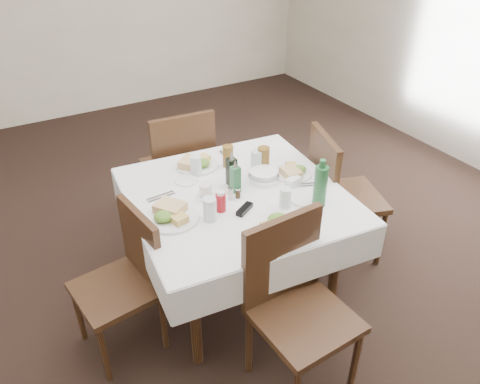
{
  "coord_description": "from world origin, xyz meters",
  "views": [
    {
      "loc": [
        -1.01,
        -2.12,
        2.28
      ],
      "look_at": [
        0.14,
        -0.12,
        0.8
      ],
      "focal_mm": 35.0,
      "sensor_mm": 36.0,
      "label": 1
    }
  ],
  "objects": [
    {
      "name": "chair_east",
      "position": [
        0.93,
        -0.09,
        0.56
      ],
      "size": [
        0.58,
        0.58,
        0.97
      ],
      "color": "black",
      "rests_on": "ground"
    },
    {
      "name": "side_plate_a",
      "position": [
        -0.05,
        0.21,
        0.77
      ],
      "size": [
        0.14,
        0.14,
        0.01
      ],
      "color": "white",
      "rests_on": "dining_table"
    },
    {
      "name": "chair_north",
      "position": [
        0.13,
        0.77,
        0.57
      ],
      "size": [
        0.51,
        0.51,
        1.0
      ],
      "color": "black",
      "rests_on": "ground"
    },
    {
      "name": "meal_west",
      "position": [
        -0.29,
        -0.11,
        0.79
      ],
      "size": [
        0.3,
        0.3,
        0.07
      ],
      "color": "white",
      "rests_on": "dining_table"
    },
    {
      "name": "water_s",
      "position": [
        0.32,
        -0.33,
        0.82
      ],
      "size": [
        0.06,
        0.06,
        0.12
      ],
      "color": "silver",
      "rests_on": "dining_table"
    },
    {
      "name": "side_plate_b",
      "position": [
        0.46,
        -0.32,
        0.77
      ],
      "size": [
        0.18,
        0.18,
        0.01
      ],
      "color": "white",
      "rests_on": "dining_table"
    },
    {
      "name": "oil_cruet_green",
      "position": [
        0.16,
        -0.04,
        0.85
      ],
      "size": [
        0.05,
        0.05,
        0.21
      ],
      "color": "#246133",
      "rests_on": "dining_table"
    },
    {
      "name": "green_bottle",
      "position": [
        0.5,
        -0.41,
        0.89
      ],
      "size": [
        0.08,
        0.08,
        0.29
      ],
      "color": "#246133",
      "rests_on": "dining_table"
    },
    {
      "name": "meal_east",
      "position": [
        0.57,
        -0.05,
        0.78
      ],
      "size": [
        0.25,
        0.25,
        0.05
      ],
      "color": "white",
      "rests_on": "dining_table"
    },
    {
      "name": "chair_south",
      "position": [
        0.08,
        -0.77,
        0.56
      ],
      "size": [
        0.49,
        0.49,
        0.98
      ],
      "color": "black",
      "rests_on": "ground"
    },
    {
      "name": "water_e",
      "position": [
        0.4,
        0.1,
        0.84
      ],
      "size": [
        0.08,
        0.08,
        0.15
      ],
      "color": "silver",
      "rests_on": "dining_table"
    },
    {
      "name": "dining_table",
      "position": [
        0.15,
        -0.07,
        0.68
      ],
      "size": [
        1.36,
        1.36,
        0.76
      ],
      "color": "black",
      "rests_on": "ground"
    },
    {
      "name": "ground_plane",
      "position": [
        0.0,
        0.0,
        0.0
      ],
      "size": [
        7.0,
        7.0,
        0.0
      ],
      "primitive_type": "plane",
      "color": "black"
    },
    {
      "name": "ketchup_bottle",
      "position": [
        -0.01,
        -0.18,
        0.82
      ],
      "size": [
        0.06,
        0.06,
        0.13
      ],
      "color": "#A1111A",
      "rests_on": "dining_table"
    },
    {
      "name": "iced_tea_a",
      "position": [
        0.27,
        0.25,
        0.83
      ],
      "size": [
        0.07,
        0.07,
        0.15
      ],
      "color": "brown",
      "rests_on": "dining_table"
    },
    {
      "name": "water_n",
      "position": [
        0.04,
        0.25,
        0.83
      ],
      "size": [
        0.07,
        0.07,
        0.13
      ],
      "color": "silver",
      "rests_on": "dining_table"
    },
    {
      "name": "chair_west",
      "position": [
        -0.58,
        -0.13,
        0.5
      ],
      "size": [
        0.47,
        0.47,
        0.88
      ],
      "color": "black",
      "rests_on": "ground"
    },
    {
      "name": "cutlery_s",
      "position": [
        0.03,
        -0.52,
        0.77
      ],
      "size": [
        0.12,
        0.2,
        0.01
      ],
      "color": "silver",
      "rests_on": "dining_table"
    },
    {
      "name": "oil_cruet_dark",
      "position": [
        0.18,
        0.04,
        0.86
      ],
      "size": [
        0.05,
        0.05,
        0.23
      ],
      "color": "black",
      "rests_on": "dining_table"
    },
    {
      "name": "sunglasses",
      "position": [
        0.1,
        -0.25,
        0.78
      ],
      "size": [
        0.13,
        0.1,
        0.03
      ],
      "color": "black",
      "rests_on": "dining_table"
    },
    {
      "name": "meal_north",
      "position": [
        0.08,
        0.35,
        0.79
      ],
      "size": [
        0.28,
        0.28,
        0.06
      ],
      "color": "white",
      "rests_on": "dining_table"
    },
    {
      "name": "cutlery_w",
      "position": [
        -0.26,
        0.12,
        0.77
      ],
      "size": [
        0.18,
        0.06,
        0.01
      ],
      "color": "silver",
      "rests_on": "dining_table"
    },
    {
      "name": "meal_south",
      "position": [
        0.18,
        -0.51,
        0.79
      ],
      "size": [
        0.31,
        0.31,
        0.07
      ],
      "color": "white",
      "rests_on": "dining_table"
    },
    {
      "name": "bread_basket",
      "position": [
        0.37,
        -0.02,
        0.79
      ],
      "size": [
        0.19,
        0.19,
        0.06
      ],
      "color": "silver",
      "rests_on": "dining_table"
    },
    {
      "name": "coffee_mug",
      "position": [
        -0.03,
        -0.01,
        0.8
      ],
      "size": [
        0.12,
        0.12,
        0.09
      ],
      "color": "white",
      "rests_on": "dining_table"
    },
    {
      "name": "pepper_shaker",
      "position": [
        0.13,
        -0.11,
        0.8
      ],
      "size": [
        0.03,
        0.03,
        0.07
      ],
      "color": "#3A2917",
      "rests_on": "dining_table"
    },
    {
      "name": "sugar_caddy",
      "position": [
        0.5,
        -0.16,
        0.79
      ],
      "size": [
        0.11,
        0.08,
        0.05
      ],
      "color": "white",
      "rests_on": "dining_table"
    },
    {
      "name": "cutlery_e",
      "position": [
        0.55,
        -0.2,
        0.77
      ],
      "size": [
        0.17,
        0.1,
        0.01
      ],
      "color": "silver",
      "rests_on": "dining_table"
    },
    {
      "name": "salt_shaker",
      "position": [
        0.09,
        -0.11,
        0.8
      ],
      "size": [
        0.03,
        0.03,
        0.08
      ],
      "color": "white",
      "rests_on": "dining_table"
    },
    {
      "name": "iced_tea_b",
      "position": [
        0.44,
        0.09,
        0.84
      ],
      "size": [
        0.08,
        0.08,
        0.16
      ],
      "color": "brown",
      "rests_on": "dining_table"
    },
    {
      "name": "water_w",
      "position": [
        -0.11,
        -0.23,
        0.83
      ],
      "size": [
        0.07,
        0.07,
        0.14
      ],
      "color": "silver",
      "rests_on": "dining_table"
    },
    {
      "name": "cutlery_n",
      "position": [
        0.32,
        0.35,
        0.77
      ],
      "size": [
        0.08,
        0.21,
        0.01
      ],
      "color": "silver",
      "rests_on": "dining_table"
    },
    {
      "name": "room_shell",
      "position": [
        0.0,
        0.0,
        1.71
      ],
      "size": [
        6.04,
        7.04,
        2.8
      ],
      "color": "#C2B599",
      "rests_on": "ground"
    }
  ]
}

